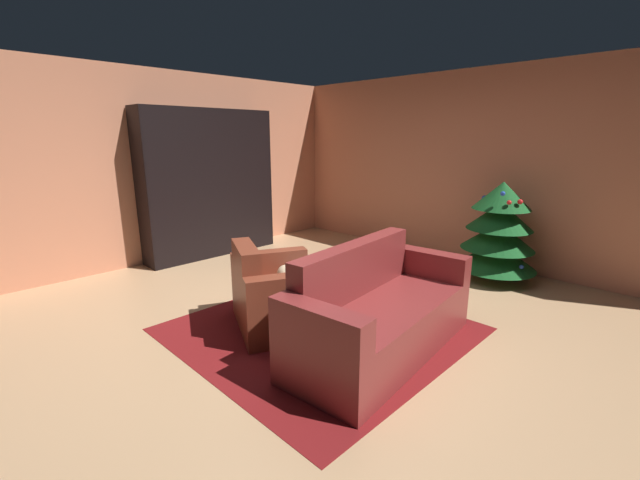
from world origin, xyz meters
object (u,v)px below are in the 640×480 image
book_stack_on_table (309,276)px  armchair_red (276,296)px  coffee_table (316,286)px  bottle_on_table (336,277)px  bookshelf_unit (218,184)px  couch_red (379,315)px  decorated_tree (498,231)px

book_stack_on_table → armchair_red: bearing=-138.6°
coffee_table → bottle_on_table: size_ratio=3.30×
bookshelf_unit → armchair_red: size_ratio=1.82×
bottle_on_table → coffee_table: bearing=-171.4°
armchair_red → couch_red: couch_red is taller
bookshelf_unit → bottle_on_table: bearing=-13.3°
decorated_tree → armchair_red: bearing=-108.7°
bookshelf_unit → book_stack_on_table: (2.79, -0.79, -0.55)m
coffee_table → decorated_tree: size_ratio=0.65×
couch_red → decorated_tree: 2.45m
book_stack_on_table → bottle_on_table: bottle_on_table is taller
armchair_red → coffee_table: bearing=40.0°
decorated_tree → bookshelf_unit: bearing=-153.3°
coffee_table → bookshelf_unit: bearing=165.1°
couch_red → decorated_tree: bearing=90.5°
book_stack_on_table → coffee_table: bearing=33.4°
book_stack_on_table → couch_red: bearing=8.4°
bookshelf_unit → bottle_on_table: bookshelf_unit is taller
coffee_table → book_stack_on_table: bearing=-146.6°
bottle_on_table → book_stack_on_table: bearing=-165.8°
book_stack_on_table → decorated_tree: 2.64m
coffee_table → decorated_tree: bearing=75.6°
coffee_table → couch_red: bearing=6.1°
bottle_on_table → decorated_tree: decorated_tree is taller
decorated_tree → bottle_on_table: bearing=-99.8°
couch_red → book_stack_on_table: bearing=-171.6°
coffee_table → bottle_on_table: bearing=8.6°
couch_red → armchair_red: bearing=-161.9°
bookshelf_unit → bottle_on_table: (3.06, -0.72, -0.51)m
bookshelf_unit → book_stack_on_table: bearing=-15.8°
decorated_tree → couch_red: bearing=-89.5°
couch_red → decorated_tree: size_ratio=1.58×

